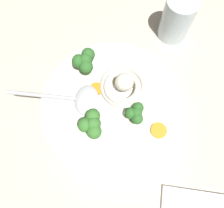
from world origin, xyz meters
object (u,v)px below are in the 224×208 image
object	(u,v)px
soup_bowl	(112,108)
noodle_pile	(124,85)
drinking_glass	(177,19)
soup_spoon	(79,99)

from	to	relation	value
soup_bowl	noodle_pile	xyz separation A→B (cm)	(-3.04, 2.47, 3.69)
noodle_pile	drinking_glass	distance (cm)	20.02
soup_spoon	drinking_glass	xyz separation A→B (cm)	(-16.62, 21.81, -0.77)
soup_spoon	drinking_glass	bearing A→B (deg)	-130.66
noodle_pile	drinking_glass	size ratio (longest dim) A/B	0.97
soup_spoon	soup_bowl	bearing A→B (deg)	-180.00
noodle_pile	soup_spoon	world-z (taller)	noodle_pile
drinking_glass	soup_bowl	bearing A→B (deg)	-41.54
soup_bowl	noodle_pile	world-z (taller)	noodle_pile
soup_spoon	drinking_glass	size ratio (longest dim) A/B	1.72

